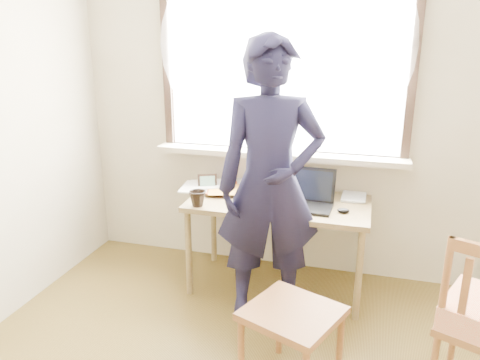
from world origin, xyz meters
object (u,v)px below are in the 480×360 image
(mug_dark, at_px, (198,199))
(work_chair, at_px, (292,322))
(laptop, at_px, (307,197))
(mug_white, at_px, (279,185))
(person, at_px, (270,185))
(desk, at_px, (279,210))

(mug_dark, relative_size, work_chair, 0.20)
(laptop, bearing_deg, mug_white, 133.76)
(laptop, height_order, person, person)
(laptop, relative_size, mug_dark, 3.20)
(work_chair, xyz_separation_m, person, (-0.26, 0.61, 0.52))
(desk, bearing_deg, person, -87.92)
(person, bearing_deg, mug_dark, 149.64)
(laptop, bearing_deg, desk, 171.61)
(mug_white, bearing_deg, mug_dark, -134.67)
(laptop, distance_m, person, 0.41)
(mug_dark, distance_m, person, 0.56)
(desk, relative_size, work_chair, 2.21)
(mug_dark, height_order, person, person)
(mug_white, distance_m, mug_dark, 0.66)
(work_chair, bearing_deg, person, 112.70)
(laptop, bearing_deg, work_chair, -85.47)
(person, bearing_deg, laptop, 41.89)
(laptop, xyz_separation_m, work_chair, (0.07, -0.94, -0.35))
(person, bearing_deg, mug_white, 77.05)
(desk, bearing_deg, work_chair, -74.41)
(mug_dark, height_order, work_chair, mug_dark)
(work_chair, bearing_deg, mug_white, 104.82)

